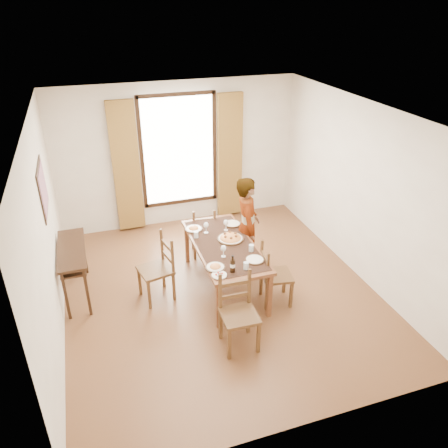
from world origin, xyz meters
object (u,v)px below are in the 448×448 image
object	(u,v)px
dining_table	(224,248)
pasta_platter	(230,237)
console_table	(72,255)
man	(247,226)

from	to	relation	value
dining_table	pasta_platter	world-z (taller)	pasta_platter
console_table	dining_table	xyz separation A→B (m)	(2.14, -0.50, 0.00)
console_table	pasta_platter	xyz separation A→B (m)	(2.27, -0.40, 0.12)
dining_table	man	xyz separation A→B (m)	(0.48, 0.31, 0.12)
dining_table	pasta_platter	distance (m)	0.20
dining_table	man	bearing A→B (deg)	33.08
man	pasta_platter	xyz separation A→B (m)	(-0.35, -0.21, -0.00)
console_table	man	xyz separation A→B (m)	(2.62, -0.19, 0.13)
console_table	pasta_platter	distance (m)	2.31
dining_table	pasta_platter	bearing A→B (deg)	37.09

